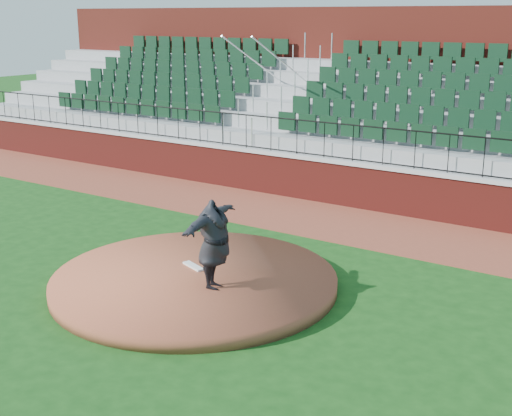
% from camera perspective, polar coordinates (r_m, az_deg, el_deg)
% --- Properties ---
extents(ground, '(90.00, 90.00, 0.00)m').
position_cam_1_polar(ground, '(13.57, -3.55, -6.73)').
color(ground, '#124012').
rests_on(ground, ground).
extents(warning_track, '(34.00, 3.20, 0.01)m').
position_cam_1_polar(warning_track, '(17.90, 6.95, -1.16)').
color(warning_track, brown).
rests_on(warning_track, ground).
extents(field_wall, '(34.00, 0.35, 1.20)m').
position_cam_1_polar(field_wall, '(19.14, 9.19, 1.71)').
color(field_wall, maroon).
rests_on(field_wall, ground).
extents(wall_cap, '(34.00, 0.45, 0.10)m').
position_cam_1_polar(wall_cap, '(19.00, 9.28, 3.62)').
color(wall_cap, '#B7B7B7').
rests_on(wall_cap, field_wall).
extents(wall_railing, '(34.00, 0.05, 1.00)m').
position_cam_1_polar(wall_railing, '(18.89, 9.35, 5.25)').
color(wall_railing, black).
rests_on(wall_railing, wall_cap).
extents(seating_stands, '(34.00, 5.10, 4.60)m').
position_cam_1_polar(seating_stands, '(21.29, 12.51, 7.63)').
color(seating_stands, gray).
rests_on(seating_stands, ground).
extents(concourse_wall, '(34.00, 0.50, 5.50)m').
position_cam_1_polar(concourse_wall, '(23.85, 15.09, 9.39)').
color(concourse_wall, maroon).
rests_on(concourse_wall, ground).
extents(pitchers_mound, '(5.64, 5.64, 0.25)m').
position_cam_1_polar(pitchers_mound, '(13.63, -5.15, -6.10)').
color(pitchers_mound, brown).
rests_on(pitchers_mound, ground).
extents(pitching_rubber, '(0.62, 0.35, 0.04)m').
position_cam_1_polar(pitching_rubber, '(13.99, -5.26, -4.87)').
color(pitching_rubber, white).
rests_on(pitching_rubber, pitchers_mound).
extents(pitcher, '(1.06, 2.20, 1.72)m').
position_cam_1_polar(pitcher, '(12.64, -3.53, -3.07)').
color(pitcher, black).
rests_on(pitcher, pitchers_mound).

